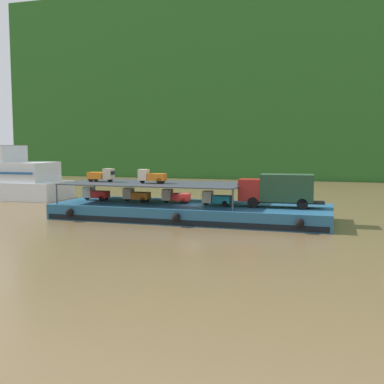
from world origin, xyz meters
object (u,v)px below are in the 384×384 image
object	(u,v)px
mini_truck_upper_stern	(101,175)
mini_truck_lower_aft	(136,195)
covered_lorry	(278,189)
mini_truck_upper_mid	(152,176)
mini_truck_lower_fore	(216,198)
mini_truck_lower_mid	(176,196)
cargo_barge	(191,212)
mini_truck_lower_stern	(95,194)

from	to	relation	value
mini_truck_upper_stern	mini_truck_lower_aft	bearing A→B (deg)	5.81
covered_lorry	mini_truck_upper_mid	size ratio (longest dim) A/B	2.85
covered_lorry	mini_truck_lower_fore	world-z (taller)	covered_lorry
covered_lorry	mini_truck_lower_aft	distance (m)	14.52
mini_truck_upper_stern	mini_truck_lower_mid	bearing A→B (deg)	2.39
mini_truck_lower_aft	mini_truck_upper_stern	xyz separation A→B (m)	(-3.70, -0.38, 2.00)
covered_lorry	mini_truck_lower_aft	xyz separation A→B (m)	(-14.48, 0.36, -1.00)
cargo_barge	mini_truck_lower_mid	xyz separation A→B (m)	(-1.68, 0.35, 1.44)
mini_truck_upper_stern	mini_truck_upper_mid	bearing A→B (deg)	-4.60
cargo_barge	covered_lorry	distance (m)	8.84
mini_truck_lower_fore	mini_truck_lower_mid	bearing A→B (deg)	170.20
mini_truck_upper_stern	mini_truck_upper_mid	distance (m)	5.79
mini_truck_lower_fore	mini_truck_upper_stern	size ratio (longest dim) A/B	1.00
covered_lorry	mini_truck_lower_mid	distance (m)	10.23
covered_lorry	mini_truck_lower_fore	size ratio (longest dim) A/B	2.88
cargo_barge	mini_truck_upper_stern	size ratio (longest dim) A/B	9.76
mini_truck_lower_mid	mini_truck_upper_stern	bearing A→B (deg)	-177.61
covered_lorry	mini_truck_upper_stern	size ratio (longest dim) A/B	2.87
cargo_barge	covered_lorry	xyz separation A→B (m)	(8.49, 0.04, 2.44)
mini_truck_lower_mid	covered_lorry	bearing A→B (deg)	-1.77
covered_lorry	mini_truck_lower_fore	bearing A→B (deg)	-175.67
mini_truck_lower_stern	covered_lorry	bearing A→B (deg)	-1.00
mini_truck_lower_aft	mini_truck_lower_mid	xyz separation A→B (m)	(4.30, -0.04, 0.00)
covered_lorry	mini_truck_upper_mid	bearing A→B (deg)	-177.77
cargo_barge	mini_truck_upper_stern	xyz separation A→B (m)	(-9.69, 0.02, 3.44)
cargo_barge	mini_truck_lower_fore	distance (m)	3.07
mini_truck_lower_stern	mini_truck_lower_mid	bearing A→B (deg)	-0.13
mini_truck_lower_mid	mini_truck_upper_stern	size ratio (longest dim) A/B	1.00
mini_truck_lower_fore	mini_truck_upper_mid	distance (m)	6.90
cargo_barge	mini_truck_lower_mid	world-z (taller)	mini_truck_lower_mid
covered_lorry	mini_truck_lower_stern	bearing A→B (deg)	179.00
covered_lorry	mini_truck_lower_fore	distance (m)	5.91
cargo_barge	covered_lorry	size ratio (longest dim) A/B	3.40
covered_lorry	mini_truck_upper_stern	world-z (taller)	mini_truck_upper_stern
mini_truck_lower_fore	cargo_barge	bearing A→B (deg)	171.45
mini_truck_lower_stern	mini_truck_upper_mid	world-z (taller)	mini_truck_upper_mid
mini_truck_upper_stern	mini_truck_lower_fore	bearing A→B (deg)	-1.95
mini_truck_lower_stern	mini_truck_lower_aft	xyz separation A→B (m)	(4.63, 0.02, 0.00)
mini_truck_upper_stern	mini_truck_upper_mid	world-z (taller)	same
cargo_barge	mini_truck_lower_mid	bearing A→B (deg)	168.23
cargo_barge	mini_truck_upper_stern	distance (m)	10.28
mini_truck_lower_mid	mini_truck_upper_mid	xyz separation A→B (m)	(-2.24, -0.80, 2.00)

